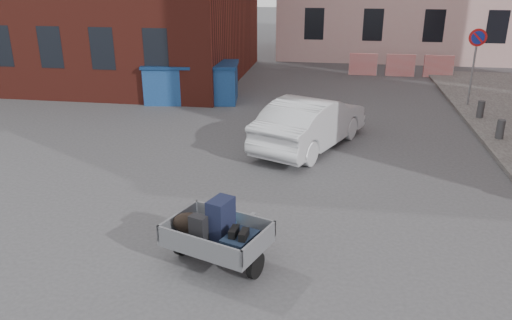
# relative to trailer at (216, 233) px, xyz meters

# --- Properties ---
(ground) EXTENTS (120.00, 120.00, 0.00)m
(ground) POSITION_rel_trailer_xyz_m (0.47, 1.90, -0.61)
(ground) COLOR #38383A
(ground) RESTS_ON ground
(no_parking_sign) EXTENTS (0.60, 0.09, 2.65)m
(no_parking_sign) POSITION_rel_trailer_xyz_m (6.47, 11.38, 1.41)
(no_parking_sign) COLOR gray
(no_parking_sign) RESTS_ON sidewalk
(barriers) EXTENTS (4.70, 0.18, 1.00)m
(barriers) POSITION_rel_trailer_xyz_m (4.67, 16.90, -0.11)
(barriers) COLOR red
(barriers) RESTS_ON ground
(trailer) EXTENTS (1.88, 1.98, 1.20)m
(trailer) POSITION_rel_trailer_xyz_m (0.00, 0.00, 0.00)
(trailer) COLOR black
(trailer) RESTS_ON ground
(dumpster) EXTENTS (3.63, 2.22, 1.43)m
(dumpster) POSITION_rel_trailer_xyz_m (-3.52, 10.76, 0.11)
(dumpster) COLOR navy
(dumpster) RESTS_ON ground
(silver_car) EXTENTS (3.10, 4.55, 1.42)m
(silver_car) POSITION_rel_trailer_xyz_m (1.17, 6.24, 0.10)
(silver_car) COLOR #B7BABF
(silver_car) RESTS_ON ground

